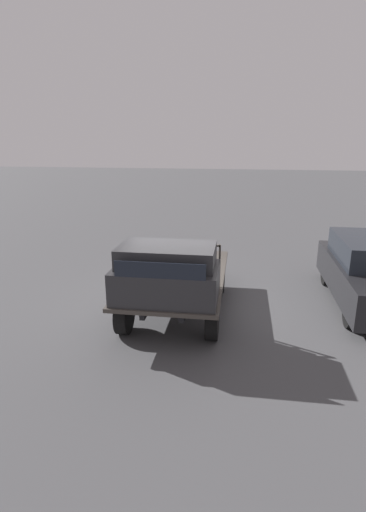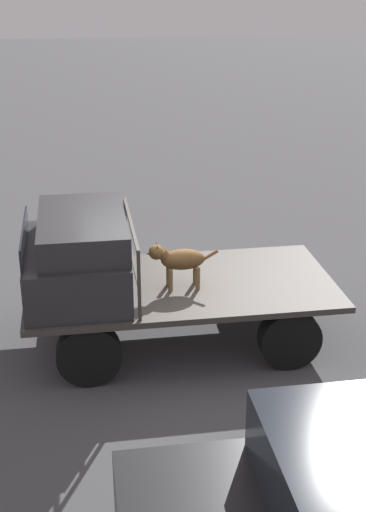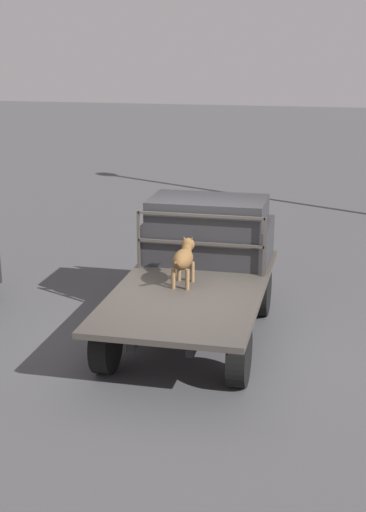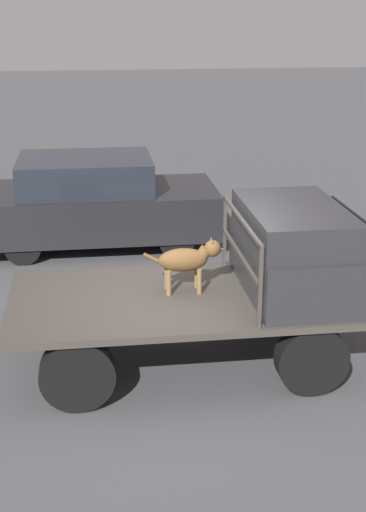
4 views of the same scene
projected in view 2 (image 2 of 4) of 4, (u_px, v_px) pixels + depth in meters
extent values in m
plane|color=#474749|center=(181.00, 339.00, 9.80)|extent=(80.00, 80.00, 0.00)
cylinder|color=black|center=(89.00, 354.00, 8.66)|extent=(0.80, 0.24, 0.80)
cylinder|color=black|center=(85.00, 292.00, 10.28)|extent=(0.80, 0.24, 0.80)
cylinder|color=black|center=(290.00, 338.00, 9.02)|extent=(0.80, 0.24, 0.80)
cylinder|color=black|center=(255.00, 280.00, 10.64)|extent=(0.80, 0.24, 0.80)
cube|color=black|center=(185.00, 307.00, 9.20)|extent=(3.75, 0.10, 0.18)
cube|color=black|center=(176.00, 283.00, 9.87)|extent=(3.75, 0.10, 0.18)
cube|color=#3D3833|center=(180.00, 286.00, 9.49)|extent=(4.08, 2.10, 0.08)
cube|color=#28282B|center=(77.00, 267.00, 9.16)|extent=(1.28, 1.98, 0.63)
cube|color=#28282B|center=(82.00, 230.00, 8.97)|extent=(1.09, 1.82, 0.39)
cube|color=black|center=(24.00, 238.00, 8.89)|extent=(0.02, 1.62, 0.29)
cube|color=#3D3833|center=(139.00, 286.00, 8.32)|extent=(0.04, 0.04, 0.91)
cube|color=#3D3833|center=(126.00, 228.00, 10.09)|extent=(0.04, 0.04, 0.91)
cube|color=#3D3833|center=(131.00, 223.00, 9.04)|extent=(0.04, 1.94, 0.04)
cube|color=#3D3833|center=(132.00, 254.00, 9.20)|extent=(0.04, 1.94, 0.04)
cylinder|color=brown|center=(171.00, 280.00, 9.18)|extent=(0.06, 0.06, 0.30)
cylinder|color=brown|center=(168.00, 274.00, 9.37)|extent=(0.06, 0.06, 0.30)
cylinder|color=brown|center=(198.00, 279.00, 9.24)|extent=(0.06, 0.06, 0.30)
cylinder|color=brown|center=(195.00, 272.00, 9.42)|extent=(0.06, 0.06, 0.30)
ellipsoid|color=brown|center=(183.00, 259.00, 9.21)|extent=(0.58, 0.27, 0.27)
sphere|color=brown|center=(171.00, 264.00, 9.21)|extent=(0.12, 0.12, 0.12)
cylinder|color=brown|center=(164.00, 255.00, 9.15)|extent=(0.19, 0.15, 0.19)
sphere|color=brown|center=(156.00, 252.00, 9.11)|extent=(0.20, 0.20, 0.20)
cone|color=brown|center=(150.00, 254.00, 9.11)|extent=(0.11, 0.11, 0.11)
cone|color=brown|center=(157.00, 248.00, 9.03)|extent=(0.06, 0.08, 0.10)
cone|color=brown|center=(156.00, 245.00, 9.13)|extent=(0.06, 0.08, 0.10)
cylinder|color=brown|center=(209.00, 256.00, 9.25)|extent=(0.25, 0.04, 0.17)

